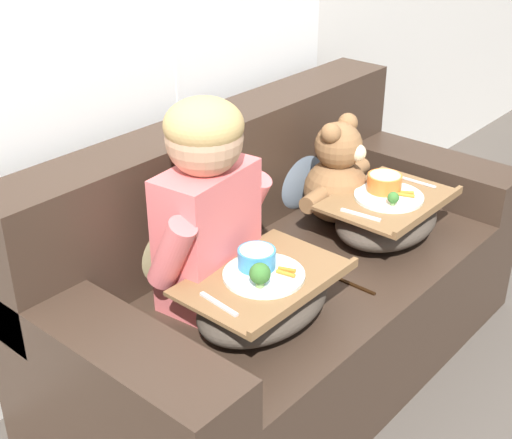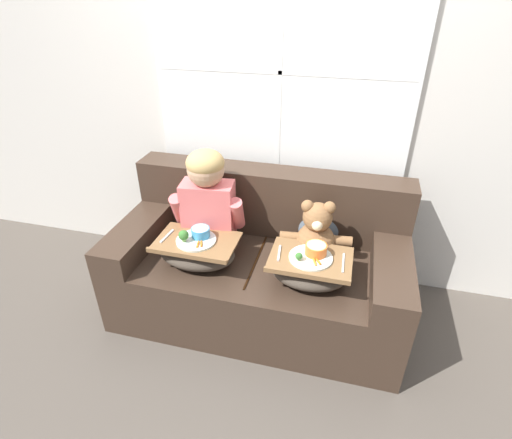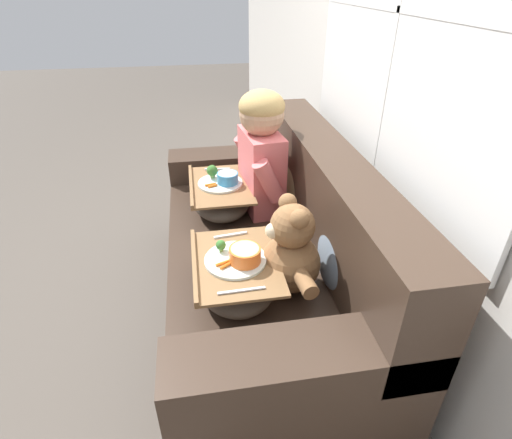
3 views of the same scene
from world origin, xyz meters
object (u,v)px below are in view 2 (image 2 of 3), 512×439
Objects in this scene: child_figure at (207,195)px; lap_tray_teddy at (310,268)px; teddy_bear at (316,236)px; couch at (261,266)px; lap_tray_child at (197,251)px; throw_pillow_behind_teddy at (320,220)px; throw_pillow_behind_child at (219,207)px.

child_figure is 1.41× the size of lap_tray_teddy.
lap_tray_teddy is (0.00, -0.21, -0.08)m from teddy_bear.
couch is 0.45m from lap_tray_teddy.
couch is at bearing 32.80° from lap_tray_child.
child_figure is at bearing -163.98° from throw_pillow_behind_teddy.
throw_pillow_behind_teddy is at bearing 90.10° from lap_tray_teddy.
throw_pillow_behind_child is at bearing 149.89° from couch.
throw_pillow_behind_teddy is at bearing 0.00° from throw_pillow_behind_child.
couch is 4.96× the size of throw_pillow_behind_child.
child_figure is 0.34m from lap_tray_child.
couch reaches higher than teddy_bear.
lap_tray_teddy is (0.67, -0.22, -0.26)m from child_figure.
child_figure reaches higher than throw_pillow_behind_child.
lap_tray_teddy is (0.67, -0.41, -0.08)m from throw_pillow_behind_child.
teddy_bear is (0.34, -0.00, 0.29)m from couch.
couch is 0.48m from throw_pillow_behind_teddy.
lap_tray_child is at bearing -179.97° from lap_tray_teddy.
child_figure is (-0.67, -0.19, 0.19)m from throw_pillow_behind_teddy.
throw_pillow_behind_child is 0.79× the size of lap_tray_teddy.
throw_pillow_behind_teddy is 0.72m from child_figure.
lap_tray_teddy is at bearing -89.97° from teddy_bear.
child_figure is (-0.34, 0.00, 0.47)m from couch.
throw_pillow_behind_teddy is at bearing 30.11° from couch.
lap_tray_child is 1.06× the size of lap_tray_teddy.
child_figure is 0.76m from lap_tray_teddy.
teddy_bear reaches higher than throw_pillow_behind_child.
couch is 5.13× the size of throw_pillow_behind_teddy.
throw_pillow_behind_child is 0.56× the size of child_figure.
lap_tray_teddy is at bearing 0.03° from lap_tray_child.
lap_tray_teddy is at bearing -89.90° from throw_pillow_behind_teddy.
teddy_bear is 0.23m from lap_tray_teddy.
child_figure is (0.00, -0.19, 0.19)m from throw_pillow_behind_child.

